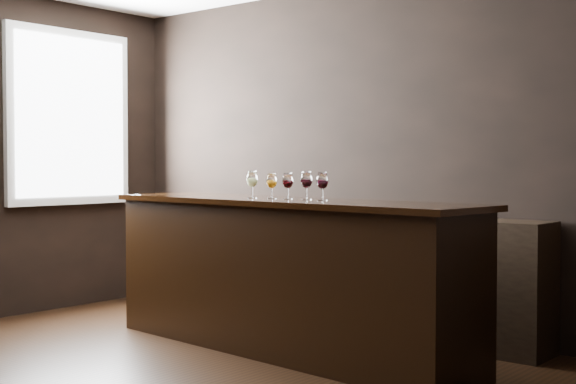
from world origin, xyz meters
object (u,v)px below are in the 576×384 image
Objects in this scene: back_bar_shelf at (386,275)px; glass_red_b at (306,180)px; glass_red_c at (322,181)px; bar_counter at (285,278)px; glass_white at (252,180)px; glass_red_a at (288,181)px; glass_amber at (272,181)px.

glass_red_b is (-0.07, -0.90, 0.74)m from back_bar_shelf.
bar_counter is at bearing -179.85° from glass_red_c.
back_bar_shelf is at bearing 95.32° from glass_red_c.
glass_red_a is at bearing 5.68° from glass_white.
glass_white and glass_red_b have the same top height.
glass_red_c reaches higher than glass_red_a.
glass_white is 1.03× the size of glass_red_c.
glass_red_b is at bearing 171.68° from glass_red_c.
back_bar_shelf is at bearing 76.13° from glass_red_a.
glass_amber is 0.44m from glass_red_c.
glass_white is at bearing -174.32° from glass_red_a.
glass_red_c is (0.09, -0.92, 0.74)m from back_bar_shelf.
glass_amber is at bearing 3.40° from glass_white.
bar_counter is at bearing 4.79° from glass_amber.
glass_white reaches higher than bar_counter.
bar_counter is 16.14× the size of glass_red_a.
glass_red_a is (0.02, 0.01, 0.68)m from bar_counter.
bar_counter reaches higher than back_bar_shelf.
bar_counter is 0.71m from glass_red_b.
glass_red_c reaches higher than back_bar_shelf.
bar_counter is at bearing -104.90° from back_bar_shelf.
glass_red_b is at bearing 5.35° from glass_white.
glass_amber is at bearing -171.27° from glass_red_a.
bar_counter is 16.33× the size of glass_amber.
glass_amber is (-0.36, -0.93, 0.73)m from back_bar_shelf.
back_bar_shelf is 1.24m from glass_amber.
back_bar_shelf is 13.53× the size of glass_red_c.
back_bar_shelf is at bearing 60.53° from glass_white.
glass_white is (-0.29, -0.02, 0.69)m from bar_counter.
bar_counter is 0.69m from glass_amber.
glass_red_b is (0.18, 0.02, 0.69)m from bar_counter.
glass_white is at bearing -178.09° from glass_red_c.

